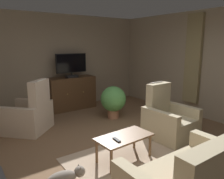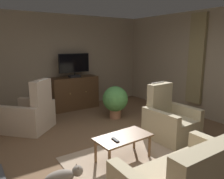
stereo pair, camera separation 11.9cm
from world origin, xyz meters
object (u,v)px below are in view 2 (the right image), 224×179
Objects in this scene: television at (74,65)px; armchair_beside_cabinet at (30,115)px; tv_cabinet at (75,93)px; armchair_facing_sofa at (170,122)px; cat at (62,177)px; potted_plant_tall_palm_by_window at (115,100)px; coffee_table at (123,139)px; tv_remote at (115,140)px.

armchair_beside_cabinet is (-1.51, -0.96, -0.96)m from television.
armchair_facing_sofa is (0.75, -3.00, -0.11)m from tv_cabinet.
cat is (-0.14, -2.25, -0.23)m from armchair_beside_cabinet.
potted_plant_tall_palm_by_window is (0.51, -1.33, -0.82)m from television.
armchair_facing_sofa reaches higher than tv_cabinet.
armchair_beside_cabinet is at bearing 86.57° from cat.
coffee_table is (-0.57, -3.15, -0.93)m from television.
tv_remote is 0.15× the size of armchair_facing_sofa.
coffee_table is at bearing -171.12° from armchair_facing_sofa.
coffee_table is at bearing -100.04° from tv_cabinet.
cat is at bearing -138.91° from potted_plant_tall_palm_by_window.
armchair_facing_sofa reaches higher than cat.
television is at bearing -90.00° from tv_cabinet.
armchair_facing_sofa is 1.64m from potted_plant_tall_palm_by_window.
tv_remote is at bearing -71.87° from armchair_beside_cabinet.
coffee_table is at bearing -66.86° from armchair_beside_cabinet.
tv_cabinet reaches higher than tv_remote.
armchair_beside_cabinet is (-0.74, 2.26, -0.09)m from tv_remote.
television is 0.82× the size of armchair_facing_sofa.
tv_remote is 0.22× the size of cat.
armchair_facing_sofa is (1.52, 0.27, -0.10)m from tv_remote.
armchair_facing_sofa is (0.75, -2.95, -0.96)m from television.
tv_cabinet is 3.36m from tv_remote.
television reaches higher than cat.
potted_plant_tall_palm_by_window reaches higher than cat.
armchair_beside_cabinet is at bearing -147.60° from television.
cat is (-1.07, -0.06, -0.26)m from coffee_table.
television reaches higher than potted_plant_tall_palm_by_window.
armchair_beside_cabinet is at bearing 22.43° from tv_remote.
armchair_beside_cabinet reaches higher than potted_plant_tall_palm_by_window.
television reaches higher than tv_remote.
coffee_table reaches higher than cat.
television is 3.42m from tv_remote.
television is (0.00, -0.05, 0.85)m from tv_cabinet.
tv_remote is 2.38m from armchair_beside_cabinet.
television reaches higher than armchair_beside_cabinet.
tv_remote is at bearing -162.57° from coffee_table.
tv_cabinet is 1.48m from potted_plant_tall_palm_by_window.
television reaches higher than tv_cabinet.
coffee_table is 1.14× the size of potted_plant_tall_palm_by_window.
tv_remote is 0.20× the size of potted_plant_tall_palm_by_window.
tv_remote is 1.55m from armchair_facing_sofa.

